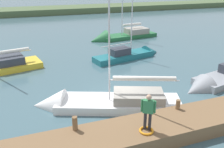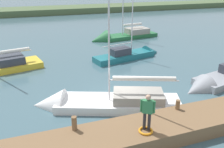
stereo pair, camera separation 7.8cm
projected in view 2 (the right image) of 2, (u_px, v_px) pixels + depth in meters
The scene contains 11 objects.
ground_plane at pixel (117, 101), 15.05m from camera, with size 200.00×200.00×0.00m, color #42606B.
far_shoreline at pixel (48, 13), 51.69m from camera, with size 180.00×8.00×2.40m, color #4C603D.
dock_pier at pixel (147, 132), 11.42m from camera, with size 21.81×2.25×0.75m, color brown.
mooring_post_near at pixel (178, 105), 12.55m from camera, with size 0.23×0.23×0.52m, color brown.
mooring_post_far at pixel (74, 123), 10.82m from camera, with size 0.24×0.24×0.67m, color brown.
life_ring_buoy at pixel (146, 131), 10.77m from camera, with size 0.66×0.66×0.10m, color orange.
sailboat_far_right at pixel (132, 56), 23.12m from camera, with size 7.28×3.10×7.28m.
sailboat_near_dock at pixel (119, 37), 30.12m from camera, with size 9.05×3.43×10.37m.
sailboat_inner_slip at pixel (98, 105), 14.30m from camera, with size 8.88×5.13×9.81m.
sailboat_behind_pier at pixel (221, 81), 17.57m from camera, with size 8.05×3.50×8.46m.
person_on_dock at pixel (148, 110), 10.57m from camera, with size 0.56×0.45×1.76m.
Camera 2 is at (4.78, 12.46, 7.18)m, focal length 38.60 mm.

